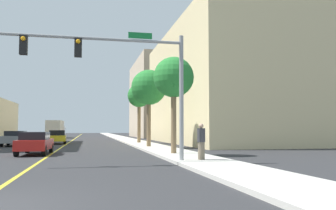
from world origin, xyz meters
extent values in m
plane|color=#2D2D30|center=(0.00, 42.00, 0.00)|extent=(192.00, 192.00, 0.00)
cube|color=beige|center=(-7.52, 42.00, 0.07)|extent=(2.84, 168.00, 0.15)
cube|color=beige|center=(7.52, 42.00, 0.07)|extent=(2.84, 168.00, 0.15)
cube|color=yellow|center=(0.00, 42.00, 0.00)|extent=(0.16, 144.00, 0.01)
cube|color=beige|center=(18.17, 31.36, 6.47)|extent=(14.13, 27.51, 12.93)
cube|color=tan|center=(20.05, 62.01, 7.54)|extent=(17.89, 22.22, 15.07)
cylinder|color=gray|center=(6.51, 8.17, 3.06)|extent=(0.20, 0.20, 5.83)
cylinder|color=gray|center=(1.63, 8.17, 5.63)|extent=(9.76, 0.14, 0.14)
cube|color=black|center=(1.79, 8.17, 5.18)|extent=(0.32, 0.24, 0.84)
sphere|color=orange|center=(1.79, 8.03, 5.43)|extent=(0.20, 0.20, 0.20)
cube|color=black|center=(-0.49, 8.17, 5.18)|extent=(0.32, 0.24, 0.84)
sphere|color=orange|center=(-0.49, 8.03, 5.43)|extent=(0.20, 0.20, 0.20)
cube|color=#147233|center=(4.55, 8.17, 5.88)|extent=(1.10, 0.04, 0.28)
cylinder|color=brown|center=(7.24, 12.86, 2.43)|extent=(0.32, 0.32, 4.55)
sphere|color=#287F33|center=(7.24, 12.86, 4.70)|extent=(2.45, 2.45, 2.45)
cone|color=#287F33|center=(7.96, 12.99, 4.50)|extent=(0.58, 1.10, 1.25)
cone|color=#287F33|center=(7.54, 13.53, 4.50)|extent=(1.29, 0.88, 1.15)
cone|color=#287F33|center=(6.65, 13.30, 4.50)|extent=(0.91, 1.02, 1.26)
cone|color=#287F33|center=(6.74, 12.33, 4.50)|extent=(1.08, 1.03, 1.35)
cone|color=#287F33|center=(7.44, 12.16, 4.50)|extent=(1.41, 0.79, 1.19)
cylinder|color=brown|center=(7.15, 21.51, 2.61)|extent=(0.35, 0.35, 4.92)
sphere|color=#287F33|center=(7.15, 21.51, 5.07)|extent=(2.96, 2.96, 2.96)
cone|color=#287F33|center=(8.03, 21.49, 4.87)|extent=(0.46, 1.62, 1.40)
cone|color=#287F33|center=(7.31, 22.38, 4.87)|extent=(1.30, 0.62, 1.42)
cone|color=#287F33|center=(6.27, 21.61, 4.87)|extent=(0.58, 1.48, 1.36)
cone|color=#287F33|center=(7.03, 20.63, 4.87)|extent=(1.40, 0.58, 1.56)
cylinder|color=brown|center=(7.50, 30.15, 2.66)|extent=(0.36, 0.36, 5.02)
sphere|color=#287F33|center=(7.50, 30.15, 5.17)|extent=(2.49, 2.49, 2.49)
cone|color=#287F33|center=(8.25, 30.15, 4.97)|extent=(0.44, 1.40, 1.02)
cone|color=#287F33|center=(7.78, 30.85, 4.97)|extent=(1.35, 0.83, 1.44)
cone|color=#287F33|center=(6.86, 30.54, 4.97)|extent=(0.98, 1.28, 1.41)
cone|color=#287F33|center=(6.95, 29.64, 4.97)|extent=(1.07, 1.10, 1.21)
cone|color=#287F33|center=(7.79, 29.46, 4.97)|extent=(1.32, 0.84, 1.44)
cube|color=red|center=(-0.95, 15.62, 0.63)|extent=(1.79, 4.47, 0.61)
cube|color=black|center=(-0.95, 15.43, 1.17)|extent=(1.55, 2.25, 0.47)
cylinder|color=black|center=(-1.67, 17.30, 0.32)|extent=(0.23, 0.64, 0.64)
cylinder|color=black|center=(-0.16, 17.27, 0.32)|extent=(0.23, 0.64, 0.64)
cylinder|color=black|center=(-1.73, 13.96, 0.32)|extent=(0.23, 0.64, 0.64)
cylinder|color=black|center=(-0.22, 13.94, 0.32)|extent=(0.23, 0.64, 0.64)
cube|color=gold|center=(-1.02, 31.93, 0.62)|extent=(1.95, 4.41, 0.59)
cube|color=black|center=(-1.01, 31.61, 1.18)|extent=(1.64, 2.07, 0.54)
cylinder|color=black|center=(-1.87, 33.51, 0.32)|extent=(0.25, 0.65, 0.64)
cylinder|color=black|center=(-0.31, 33.58, 0.32)|extent=(0.25, 0.65, 0.64)
cylinder|color=black|center=(-1.73, 30.28, 0.32)|extent=(0.25, 0.65, 0.64)
cylinder|color=black|center=(-0.17, 30.35, 0.32)|extent=(0.25, 0.65, 0.64)
cube|color=slate|center=(-4.42, 27.60, 0.64)|extent=(1.97, 4.10, 0.64)
cube|color=black|center=(-4.42, 27.86, 1.18)|extent=(1.70, 2.07, 0.44)
cylinder|color=black|center=(-3.54, 26.14, 0.32)|extent=(0.23, 0.64, 0.64)
cylinder|color=black|center=(-5.23, 26.10, 0.32)|extent=(0.23, 0.64, 0.64)
cylinder|color=black|center=(-3.60, 29.10, 0.32)|extent=(0.23, 0.64, 0.64)
cylinder|color=black|center=(-5.29, 29.06, 0.32)|extent=(0.23, 0.64, 0.64)
cube|color=silver|center=(-3.39, 61.19, 1.25)|extent=(2.49, 2.42, 1.60)
cube|color=beige|center=(-3.55, 57.03, 1.75)|extent=(2.64, 6.09, 2.59)
cylinder|color=black|center=(-4.44, 61.23, 0.45)|extent=(0.32, 0.91, 0.90)
cylinder|color=black|center=(-2.34, 61.15, 0.45)|extent=(0.32, 0.91, 0.90)
cylinder|color=black|center=(-4.66, 55.57, 0.45)|extent=(0.32, 0.91, 0.90)
cylinder|color=black|center=(-2.56, 55.49, 0.45)|extent=(0.32, 0.91, 0.90)
cylinder|color=#726651|center=(7.48, 8.23, 0.56)|extent=(0.32, 0.32, 0.82)
cylinder|color=#333338|center=(7.48, 8.23, 1.30)|extent=(0.38, 0.38, 0.65)
sphere|color=tan|center=(7.48, 8.23, 1.73)|extent=(0.22, 0.22, 0.22)
camera|label=1|loc=(2.33, -7.90, 1.58)|focal=38.17mm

